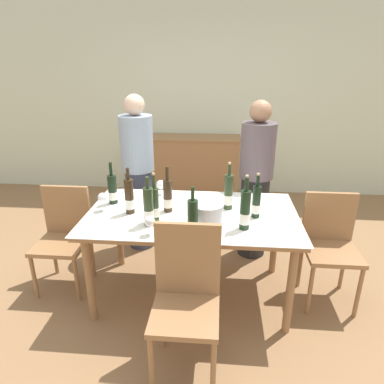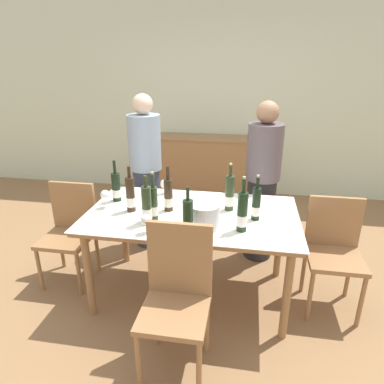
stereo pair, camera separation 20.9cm
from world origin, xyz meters
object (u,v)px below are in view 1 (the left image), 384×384
sideboard_cabinet (191,167)px  wine_bottle_4 (228,193)px  wine_bottle_5 (193,220)px  wine_glass_2 (150,222)px  wine_bottle_7 (168,196)px  ice_bucket (207,215)px  wine_bottle_0 (113,190)px  wine_bottle_6 (155,205)px  wine_glass_1 (103,198)px  chair_near_front (186,291)px  dining_table (192,221)px  wine_bottle_2 (149,208)px  person_host (138,175)px  wine_bottle_1 (256,202)px  wine_bottle_3 (245,211)px  wine_glass_0 (161,185)px  chair_left_end (64,231)px  chair_right_end (330,240)px  wine_bottle_8 (129,197)px  person_guest_left (256,182)px

sideboard_cabinet → wine_bottle_4: (0.50, -2.20, 0.46)m
wine_bottle_5 → wine_glass_2: 0.30m
wine_bottle_4 → wine_bottle_7: bearing=-169.1°
ice_bucket → wine_bottle_0: bearing=154.8°
wine_bottle_6 → wine_glass_2: (0.01, -0.23, -0.03)m
wine_glass_1 → chair_near_front: chair_near_front is taller
dining_table → ice_bucket: ice_bucket is taller
ice_bucket → wine_bottle_2: 0.43m
wine_glass_1 → person_host: person_host is taller
wine_bottle_1 → wine_bottle_7: wine_bottle_7 is taller
wine_bottle_5 → chair_near_front: wine_bottle_5 is taller
person_host → wine_bottle_1: bearing=-36.6°
wine_bottle_3 → wine_glass_0: wine_bottle_3 is taller
sideboard_cabinet → ice_bucket: bearing=-82.4°
wine_bottle_0 → wine_bottle_4: 0.98m
wine_bottle_0 → chair_left_end: size_ratio=0.40×
chair_right_end → wine_bottle_6: bearing=-170.2°
wine_bottle_3 → person_host: (-1.02, 1.04, -0.10)m
wine_bottle_5 → wine_bottle_0: bearing=143.5°
wine_bottle_1 → wine_bottle_5: wine_bottle_5 is taller
wine_bottle_8 → wine_glass_0: wine_bottle_8 is taller
wine_glass_0 → dining_table: bearing=-49.9°
wine_glass_1 → wine_bottle_8: bearing=-6.5°
wine_bottle_4 → wine_bottle_8: size_ratio=1.05×
wine_bottle_3 → wine_glass_2: wine_bottle_3 is taller
wine_bottle_3 → chair_left_end: (-1.54, 0.32, -0.40)m
wine_bottle_4 → wine_glass_0: bearing=156.5°
wine_bottle_1 → chair_near_front: 0.90m
dining_table → wine_bottle_7: 0.28m
wine_bottle_7 → ice_bucket: bearing=-38.3°
chair_right_end → wine_bottle_0: bearing=178.0°
wine_bottle_3 → wine_bottle_5: wine_bottle_3 is taller
chair_near_front → wine_glass_0: bearing=107.4°
sideboard_cabinet → wine_bottle_3: wine_bottle_3 is taller
wine_glass_2 → dining_table: bearing=56.2°
wine_bottle_5 → wine_glass_2: (-0.30, -0.00, -0.03)m
wine_bottle_1 → wine_glass_0: bearing=153.5°
dining_table → wine_bottle_0: size_ratio=4.65×
wine_glass_0 → person_guest_left: person_guest_left is taller
wine_bottle_5 → wine_bottle_6: bearing=143.3°
person_guest_left → wine_glass_2: bearing=-126.5°
wine_glass_1 → chair_left_end: (-0.42, 0.10, -0.37)m
ice_bucket → chair_right_end: ice_bucket is taller
wine_bottle_2 → wine_glass_0: bearing=91.6°
wine_bottle_7 → wine_bottle_8: same height
person_host → wine_bottle_0: bearing=-95.6°
wine_bottle_1 → chair_left_end: bearing=175.9°
ice_bucket → chair_left_end: 1.36m
chair_left_end → chair_near_front: bearing=-34.5°
wine_bottle_6 → wine_glass_1: wine_bottle_6 is taller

